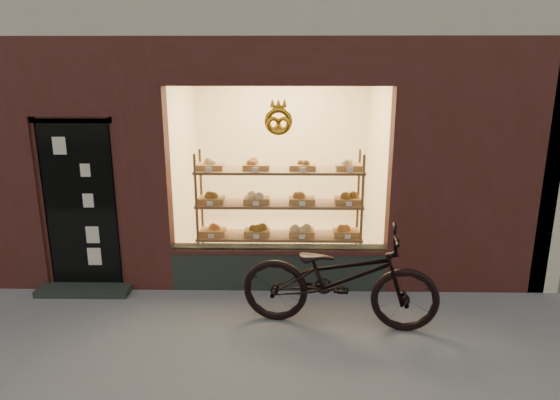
{
  "coord_description": "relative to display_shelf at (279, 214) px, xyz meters",
  "views": [
    {
      "loc": [
        0.57,
        -3.83,
        2.79
      ],
      "look_at": [
        0.47,
        2.0,
        1.2
      ],
      "focal_mm": 32.0,
      "sensor_mm": 36.0,
      "label": 1
    }
  ],
  "objects": [
    {
      "name": "display_shelf",
      "position": [
        0.0,
        0.0,
        0.0
      ],
      "size": [
        2.2,
        0.45,
        1.7
      ],
      "color": "brown",
      "rests_on": "ground"
    },
    {
      "name": "bicycle",
      "position": [
        0.68,
        -1.38,
        -0.3
      ],
      "size": [
        2.21,
        1.05,
        1.12
      ],
      "primitive_type": "imported",
      "rotation": [
        0.0,
        0.0,
        1.42
      ],
      "color": "black",
      "rests_on": "ground"
    },
    {
      "name": "ground",
      "position": [
        -0.45,
        -2.55,
        -0.86
      ],
      "size": [
        90.0,
        90.0,
        0.0
      ],
      "primitive_type": "plane",
      "color": "slate"
    }
  ]
}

